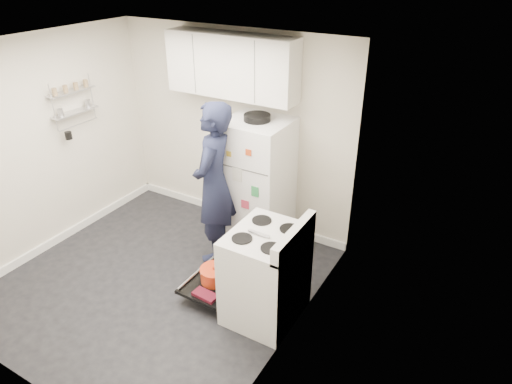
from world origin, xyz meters
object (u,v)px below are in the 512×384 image
Objects in this scene: open_oven_door at (215,278)px; person at (214,184)px; electric_range at (265,275)px; refrigerator at (257,183)px.

person is (-0.40, 0.60, 0.75)m from open_oven_door.
person reaches higher than electric_range.
electric_range is 1.25m from person.
person is at bearing -117.73° from refrigerator.
person reaches higher than open_oven_door.
open_oven_door is 0.42× the size of refrigerator.
open_oven_door is 1.04m from person.
person is (-0.26, -0.50, 0.15)m from refrigerator.
open_oven_door is at bearing -179.79° from electric_range.
electric_range is 1.36m from refrigerator.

